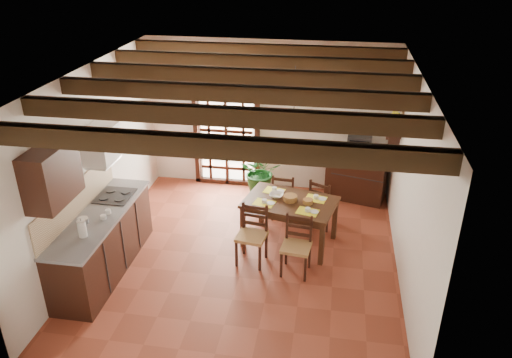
% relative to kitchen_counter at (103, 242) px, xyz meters
% --- Properties ---
extents(ground_plane, '(5.00, 5.00, 0.00)m').
position_rel_kitchen_counter_xyz_m(ground_plane, '(1.96, 0.60, -0.47)').
color(ground_plane, brown).
extents(room_shell, '(4.52, 5.02, 2.81)m').
position_rel_kitchen_counter_xyz_m(room_shell, '(1.96, 0.60, 1.34)').
color(room_shell, silver).
rests_on(room_shell, ground_plane).
extents(ceiling_beams, '(4.50, 4.34, 0.20)m').
position_rel_kitchen_counter_xyz_m(ceiling_beams, '(1.96, 0.60, 2.22)').
color(ceiling_beams, black).
rests_on(ceiling_beams, room_shell).
extents(french_door, '(1.26, 0.11, 2.32)m').
position_rel_kitchen_counter_xyz_m(french_door, '(1.16, 3.05, 0.70)').
color(french_door, white).
rests_on(french_door, ground_plane).
extents(kitchen_counter, '(0.64, 2.25, 1.38)m').
position_rel_kitchen_counter_xyz_m(kitchen_counter, '(0.00, 0.00, 0.00)').
color(kitchen_counter, black).
rests_on(kitchen_counter, ground_plane).
extents(upper_cabinet, '(0.35, 0.80, 0.70)m').
position_rel_kitchen_counter_xyz_m(upper_cabinet, '(-0.12, -0.70, 1.38)').
color(upper_cabinet, black).
rests_on(upper_cabinet, room_shell).
extents(range_hood, '(0.38, 0.60, 0.54)m').
position_rel_kitchen_counter_xyz_m(range_hood, '(-0.09, 0.55, 1.26)').
color(range_hood, white).
rests_on(range_hood, room_shell).
extents(counter_items, '(0.50, 1.43, 0.25)m').
position_rel_kitchen_counter_xyz_m(counter_items, '(0.00, 0.09, 0.49)').
color(counter_items, black).
rests_on(counter_items, kitchen_counter).
extents(dining_table, '(1.54, 1.17, 0.75)m').
position_rel_kitchen_counter_xyz_m(dining_table, '(2.56, 1.14, 0.18)').
color(dining_table, '#3B2213').
rests_on(dining_table, ground_plane).
extents(chair_near_left, '(0.47, 0.45, 0.90)m').
position_rel_kitchen_counter_xyz_m(chair_near_left, '(2.07, 0.54, -0.19)').
color(chair_near_left, '#AF824A').
rests_on(chair_near_left, ground_plane).
extents(chair_near_right, '(0.44, 0.43, 0.87)m').
position_rel_kitchen_counter_xyz_m(chair_near_right, '(2.74, 0.38, -0.20)').
color(chair_near_right, '#AF824A').
rests_on(chair_near_right, ground_plane).
extents(chair_far_left, '(0.42, 0.40, 0.85)m').
position_rel_kitchen_counter_xyz_m(chair_far_left, '(2.39, 1.91, -0.21)').
color(chair_far_left, '#AF824A').
rests_on(chair_far_left, ground_plane).
extents(chair_far_right, '(0.52, 0.52, 0.86)m').
position_rel_kitchen_counter_xyz_m(chair_far_right, '(3.05, 1.75, -0.20)').
color(chair_far_right, '#AF824A').
rests_on(chair_far_right, ground_plane).
extents(table_setting, '(1.00, 0.67, 0.09)m').
position_rel_kitchen_counter_xyz_m(table_setting, '(2.56, 1.14, 0.29)').
color(table_setting, '#FFF628').
rests_on(table_setting, dining_table).
extents(table_bowl, '(0.24, 0.24, 0.05)m').
position_rel_kitchen_counter_xyz_m(table_bowl, '(2.34, 1.25, 0.30)').
color(table_bowl, white).
rests_on(table_bowl, dining_table).
extents(sideboard, '(1.13, 0.71, 0.89)m').
position_rel_kitchen_counter_xyz_m(sideboard, '(3.61, 2.83, -0.03)').
color(sideboard, black).
rests_on(sideboard, ground_plane).
extents(crt_tv, '(0.45, 0.42, 0.36)m').
position_rel_kitchen_counter_xyz_m(crt_tv, '(3.61, 2.82, 0.60)').
color(crt_tv, black).
rests_on(crt_tv, sideboard).
extents(fuse_box, '(0.25, 0.03, 0.32)m').
position_rel_kitchen_counter_xyz_m(fuse_box, '(3.46, 3.08, 1.28)').
color(fuse_box, white).
rests_on(fuse_box, room_shell).
extents(plant_pot, '(0.34, 0.34, 0.21)m').
position_rel_kitchen_counter_xyz_m(plant_pot, '(1.91, 2.46, -0.36)').
color(plant_pot, '#9C3416').
rests_on(plant_pot, ground_plane).
extents(potted_plant, '(2.34, 2.16, 2.15)m').
position_rel_kitchen_counter_xyz_m(potted_plant, '(1.91, 2.46, 0.10)').
color(potted_plant, '#144C19').
rests_on(potted_plant, ground_plane).
extents(wall_shelf, '(0.20, 0.42, 0.20)m').
position_rel_kitchen_counter_xyz_m(wall_shelf, '(4.10, 2.20, 1.04)').
color(wall_shelf, black).
rests_on(wall_shelf, room_shell).
extents(shelf_vase, '(0.15, 0.15, 0.15)m').
position_rel_kitchen_counter_xyz_m(shelf_vase, '(4.10, 2.20, 1.18)').
color(shelf_vase, '#B2BFB2').
rests_on(shelf_vase, wall_shelf).
extents(shelf_flowers, '(0.14, 0.14, 0.36)m').
position_rel_kitchen_counter_xyz_m(shelf_flowers, '(4.10, 2.20, 1.38)').
color(shelf_flowers, '#FFF628').
rests_on(shelf_flowers, shelf_vase).
extents(framed_picture, '(0.03, 0.32, 0.32)m').
position_rel_kitchen_counter_xyz_m(framed_picture, '(4.18, 2.20, 1.58)').
color(framed_picture, brown).
rests_on(framed_picture, room_shell).
extents(pendant_lamp, '(0.36, 0.36, 0.84)m').
position_rel_kitchen_counter_xyz_m(pendant_lamp, '(2.56, 1.24, 1.60)').
color(pendant_lamp, black).
rests_on(pendant_lamp, room_shell).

